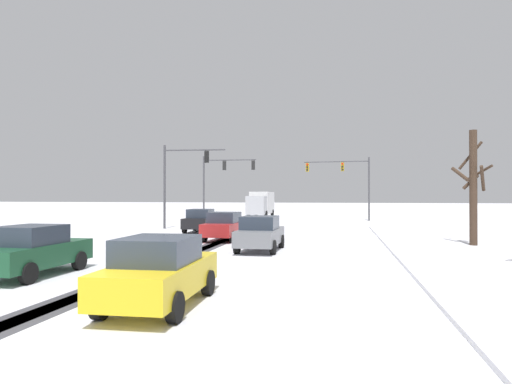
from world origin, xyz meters
TOP-DOWN VIEW (x-y plane):
  - ground_plane at (0.00, 0.00)m, footprint 300.00×300.00m
  - wheel_track_left_lane at (-1.33, 14.37)m, footprint 0.84×31.61m
  - wheel_track_right_lane at (-1.04, 14.37)m, footprint 0.86×31.61m
  - sidewalk_kerb_right at (9.56, 12.93)m, footprint 4.00×31.61m
  - traffic_signal_far_left at (-6.32, 34.79)m, footprint 5.39×0.47m
  - traffic_signal_near_left at (-6.88, 24.83)m, footprint 4.87×0.58m
  - traffic_signal_far_right at (5.82, 38.87)m, footprint 6.72×0.65m
  - car_black_lead at (-4.37, 22.19)m, footprint 2.00×4.18m
  - car_red_second at (-1.21, 16.91)m, footprint 1.92×4.15m
  - car_grey_third at (1.66, 12.55)m, footprint 1.86×4.12m
  - car_dark_green_fourth at (-4.34, 4.85)m, footprint 1.84×4.10m
  - car_yellow_cab_fifth at (1.22, 1.96)m, footprint 1.95×4.16m
  - box_truck_delivery at (-4.11, 44.46)m, footprint 2.33×7.41m
  - bare_tree_sidewalk_mid at (12.09, 16.94)m, footprint 1.99×1.95m

SIDE VIEW (x-z plane):
  - ground_plane at x=0.00m, z-range 0.00..0.00m
  - wheel_track_left_lane at x=-1.33m, z-range 0.00..0.01m
  - wheel_track_right_lane at x=-1.04m, z-range 0.00..0.01m
  - sidewalk_kerb_right at x=9.56m, z-range 0.00..0.12m
  - car_black_lead at x=-4.37m, z-range 0.01..1.63m
  - car_red_second at x=-1.21m, z-range 0.01..1.63m
  - car_grey_third at x=1.66m, z-range 0.01..1.63m
  - car_dark_green_fourth at x=-4.34m, z-range 0.01..1.63m
  - car_yellow_cab_fifth at x=1.22m, z-range 0.01..1.63m
  - box_truck_delivery at x=-4.11m, z-range 0.12..3.14m
  - bare_tree_sidewalk_mid at x=12.09m, z-range 0.14..6.12m
  - traffic_signal_near_left at x=-6.88m, z-range 1.10..7.60m
  - traffic_signal_far_left at x=-6.32m, z-range 1.37..7.87m
  - traffic_signal_far_right at x=5.82m, z-range 1.42..7.92m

